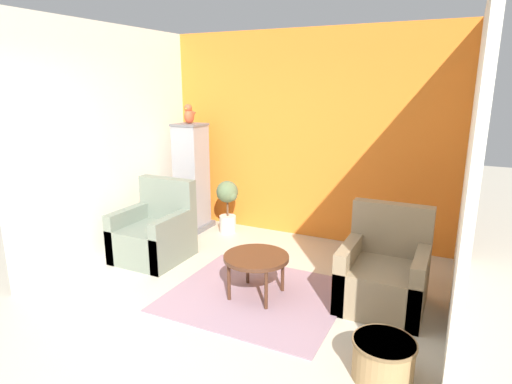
% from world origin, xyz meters
% --- Properties ---
extents(ground_plane, '(20.00, 20.00, 0.00)m').
position_xyz_m(ground_plane, '(0.00, 0.00, 0.00)').
color(ground_plane, beige).
rests_on(ground_plane, ground).
extents(wall_back_accent, '(4.07, 0.06, 2.79)m').
position_xyz_m(wall_back_accent, '(0.00, 3.03, 1.39)').
color(wall_back_accent, orange).
rests_on(wall_back_accent, ground_plane).
extents(wall_left, '(0.06, 3.00, 2.79)m').
position_xyz_m(wall_left, '(-2.01, 1.50, 1.39)').
color(wall_left, silver).
rests_on(wall_left, ground_plane).
extents(wall_right, '(0.06, 3.00, 2.79)m').
position_xyz_m(wall_right, '(2.01, 1.50, 1.39)').
color(wall_right, silver).
rests_on(wall_right, ground_plane).
extents(area_rug, '(1.70, 1.52, 0.01)m').
position_xyz_m(area_rug, '(0.20, 1.10, 0.01)').
color(area_rug, gray).
rests_on(area_rug, ground_plane).
extents(coffee_table, '(0.65, 0.65, 0.44)m').
position_xyz_m(coffee_table, '(0.20, 1.10, 0.40)').
color(coffee_table, '#472819').
rests_on(coffee_table, ground_plane).
extents(armchair_left, '(0.78, 0.80, 0.95)m').
position_xyz_m(armchair_left, '(-1.35, 1.44, 0.30)').
color(armchair_left, slate).
rests_on(armchair_left, ground_plane).
extents(armchair_right, '(0.78, 0.80, 0.95)m').
position_xyz_m(armchair_right, '(1.38, 1.49, 0.30)').
color(armchair_right, '#8E7A5B').
rests_on(armchair_right, ground_plane).
extents(birdcage, '(0.48, 0.48, 1.54)m').
position_xyz_m(birdcage, '(-1.57, 2.59, 0.75)').
color(birdcage, slate).
rests_on(birdcage, ground_plane).
extents(parrot, '(0.13, 0.23, 0.28)m').
position_xyz_m(parrot, '(-1.57, 2.59, 1.67)').
color(parrot, '#D14C2D').
rests_on(parrot, birdcage).
extents(potted_plant, '(0.34, 0.31, 0.76)m').
position_xyz_m(potted_plant, '(-1.02, 2.65, 0.47)').
color(potted_plant, beige).
rests_on(potted_plant, ground_plane).
extents(wicker_basket, '(0.46, 0.46, 0.31)m').
position_xyz_m(wicker_basket, '(1.58, 0.38, 0.16)').
color(wicker_basket, '#A37F51').
rests_on(wicker_basket, ground_plane).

